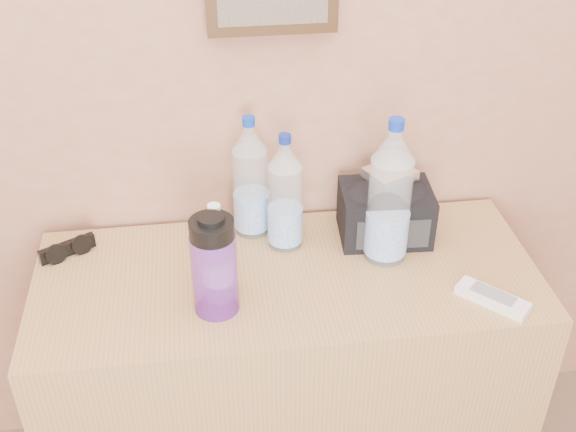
# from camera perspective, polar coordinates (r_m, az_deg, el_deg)

# --- Properties ---
(dresser) EXTENTS (1.22, 0.51, 0.76)m
(dresser) POSITION_cam_1_polar(r_m,az_deg,el_deg) (2.01, -0.06, -13.09)
(dresser) COLOR tan
(dresser) RESTS_ON ground
(pet_large_b) EXTENTS (0.08, 0.08, 0.31)m
(pet_large_b) POSITION_cam_1_polar(r_m,az_deg,el_deg) (1.77, -0.24, 1.44)
(pet_large_b) COLOR white
(pet_large_b) RESTS_ON dresser
(pet_large_c) EXTENTS (0.09, 0.09, 0.33)m
(pet_large_c) POSITION_cam_1_polar(r_m,az_deg,el_deg) (1.82, -2.97, 2.65)
(pet_large_c) COLOR silver
(pet_large_c) RESTS_ON dresser
(pet_large_d) EXTENTS (0.10, 0.10, 0.38)m
(pet_large_d) POSITION_cam_1_polar(r_m,az_deg,el_deg) (1.73, 8.02, 1.33)
(pet_large_d) COLOR silver
(pet_large_d) RESTS_ON dresser
(pet_small) EXTENTS (0.07, 0.07, 0.25)m
(pet_small) POSITION_cam_1_polar(r_m,az_deg,el_deg) (1.63, -5.61, -3.26)
(pet_small) COLOR silver
(pet_small) RESTS_ON dresser
(nalgene_bottle) EXTENTS (0.10, 0.10, 0.25)m
(nalgene_bottle) POSITION_cam_1_polar(r_m,az_deg,el_deg) (1.59, -5.86, -3.86)
(nalgene_bottle) COLOR purple
(nalgene_bottle) RESTS_ON dresser
(sunglasses) EXTENTS (0.15, 0.11, 0.04)m
(sunglasses) POSITION_cam_1_polar(r_m,az_deg,el_deg) (1.88, -17.04, -2.48)
(sunglasses) COLOR black
(sunglasses) RESTS_ON dresser
(ac_remote) EXTENTS (0.16, 0.16, 0.02)m
(ac_remote) POSITION_cam_1_polar(r_m,az_deg,el_deg) (1.73, 15.85, -6.28)
(ac_remote) COLOR white
(ac_remote) RESTS_ON dresser
(toiletry_bag) EXTENTS (0.24, 0.18, 0.15)m
(toiletry_bag) POSITION_cam_1_polar(r_m,az_deg,el_deg) (1.85, 7.71, 0.48)
(toiletry_bag) COLOR black
(toiletry_bag) RESTS_ON dresser
(foil_packet) EXTENTS (0.14, 0.13, 0.02)m
(foil_packet) POSITION_cam_1_polar(r_m,az_deg,el_deg) (1.83, 8.06, 3.33)
(foil_packet) COLOR silver
(foil_packet) RESTS_ON toiletry_bag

